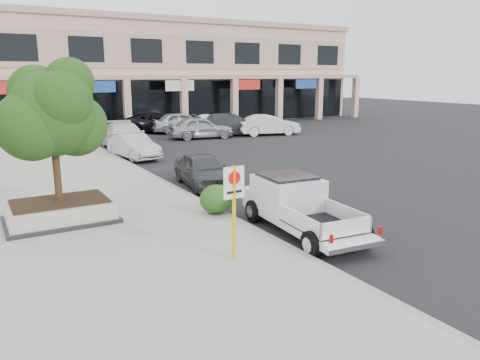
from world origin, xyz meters
name	(u,v)px	position (x,y,z in m)	size (l,w,h in m)	color
ground	(306,229)	(0.00, 0.00, 0.00)	(120.00, 120.00, 0.00)	black
sidewalk	(75,205)	(-5.50, 6.00, 0.07)	(8.00, 52.00, 0.15)	gray
curb	(179,191)	(-1.55, 6.00, 0.07)	(0.20, 52.00, 0.15)	gray
strip_mall	(155,72)	(8.00, 33.93, 4.75)	(40.55, 12.43, 9.50)	tan
planter	(60,211)	(-6.31, 4.00, 0.48)	(3.20, 2.20, 0.68)	black
planter_tree	(56,114)	(-6.18, 4.15, 3.41)	(2.90, 2.55, 4.00)	#311B13
no_parking_sign	(234,200)	(-3.20, -1.22, 1.63)	(0.55, 0.09, 2.30)	#EEAF0C
hedge	(216,199)	(-1.80, 2.39, 0.62)	(1.10, 0.99, 0.94)	#1A4413
pickup_truck	(303,207)	(-0.35, -0.27, 0.79)	(1.86, 5.03, 1.58)	silver
curb_car_a	(203,170)	(-0.26, 6.52, 0.69)	(1.64, 4.08, 1.39)	#323638
curb_car_b	(134,146)	(-0.65, 14.36, 0.68)	(1.43, 4.11, 1.35)	#A4A7AC
curb_car_c	(125,136)	(-0.09, 17.88, 0.80)	(2.24, 5.52, 1.60)	silver
curb_car_d	(86,125)	(-0.74, 25.36, 0.81)	(2.68, 5.82, 1.62)	black
lot_car_a	(201,128)	(6.10, 19.87, 0.79)	(1.86, 4.63, 1.58)	#9DA1A5
lot_car_b	(215,125)	(8.06, 21.34, 0.77)	(1.62, 4.65, 1.53)	silver
lot_car_c	(231,124)	(8.86, 20.34, 0.84)	(2.34, 5.77, 1.67)	#2C2F31
lot_car_d	(158,123)	(4.78, 25.01, 0.77)	(2.56, 5.55, 1.54)	black
lot_car_e	(182,122)	(6.32, 23.73, 0.82)	(1.95, 4.84, 1.65)	#AAAEB2
lot_car_f	(268,125)	(11.40, 19.04, 0.77)	(1.64, 4.69, 1.55)	silver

